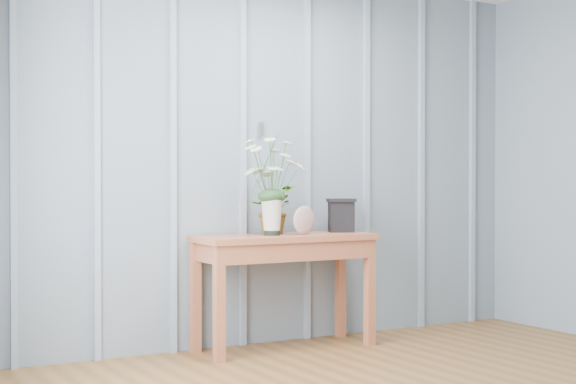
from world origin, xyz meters
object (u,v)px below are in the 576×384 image
carved_box (341,215)px  daisy_vase (272,172)px  felt_disc_vessel (304,220)px  sideboard (284,252)px

carved_box → daisy_vase: bearing=-173.2°
daisy_vase → felt_disc_vessel: bearing=-7.7°
daisy_vase → carved_box: size_ratio=2.85×
sideboard → felt_disc_vessel: 0.25m
sideboard → felt_disc_vessel: bearing=-28.9°
felt_disc_vessel → daisy_vase: bearing=158.5°
felt_disc_vessel → carved_box: bearing=1.9°
daisy_vase → carved_box: 0.65m
daisy_vase → felt_disc_vessel: size_ratio=3.47×
sideboard → daisy_vase: 0.54m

